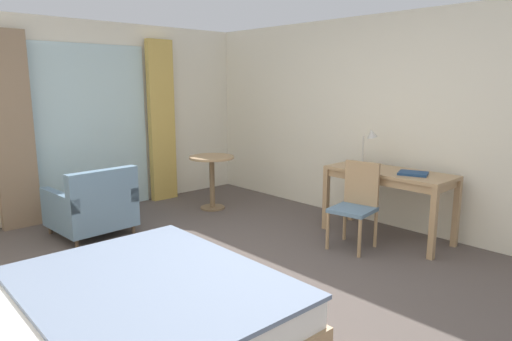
{
  "coord_description": "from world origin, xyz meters",
  "views": [
    {
      "loc": [
        -2.29,
        -2.79,
        1.72
      ],
      "look_at": [
        0.6,
        0.32,
        0.89
      ],
      "focal_mm": 31.82,
      "sensor_mm": 36.0,
      "label": 1
    }
  ],
  "objects_px": {
    "desk_chair": "(356,201)",
    "writing_desk": "(389,179)",
    "desk_lamp": "(369,141)",
    "closed_book": "(413,173)",
    "round_cafe_table": "(212,171)",
    "armchair_by_window": "(93,207)",
    "bed": "(86,335)"
  },
  "relations": [
    {
      "from": "desk_chair",
      "to": "writing_desk",
      "type": "bearing_deg",
      "value": -8.5
    },
    {
      "from": "desk_chair",
      "to": "desk_lamp",
      "type": "distance_m",
      "value": 0.81
    },
    {
      "from": "desk_lamp",
      "to": "closed_book",
      "type": "height_order",
      "value": "desk_lamp"
    },
    {
      "from": "closed_book",
      "to": "desk_lamp",
      "type": "bearing_deg",
      "value": 64.55
    },
    {
      "from": "writing_desk",
      "to": "closed_book",
      "type": "height_order",
      "value": "closed_book"
    },
    {
      "from": "closed_book",
      "to": "round_cafe_table",
      "type": "xyz_separation_m",
      "value": [
        -0.7,
        2.55,
        -0.24
      ]
    },
    {
      "from": "writing_desk",
      "to": "closed_book",
      "type": "distance_m",
      "value": 0.31
    },
    {
      "from": "desk_lamp",
      "to": "armchair_by_window",
      "type": "bearing_deg",
      "value": 140.06
    },
    {
      "from": "bed",
      "to": "writing_desk",
      "type": "xyz_separation_m",
      "value": [
        3.47,
        0.11,
        0.42
      ]
    },
    {
      "from": "desk_chair",
      "to": "armchair_by_window",
      "type": "height_order",
      "value": "desk_chair"
    },
    {
      "from": "bed",
      "to": "desk_lamp",
      "type": "height_order",
      "value": "desk_lamp"
    },
    {
      "from": "writing_desk",
      "to": "desk_lamp",
      "type": "relative_size",
      "value": 3.08
    },
    {
      "from": "bed",
      "to": "armchair_by_window",
      "type": "bearing_deg",
      "value": 65.72
    },
    {
      "from": "bed",
      "to": "desk_chair",
      "type": "distance_m",
      "value": 2.99
    },
    {
      "from": "desk_chair",
      "to": "desk_lamp",
      "type": "bearing_deg",
      "value": 22.99
    },
    {
      "from": "desk_lamp",
      "to": "armchair_by_window",
      "type": "distance_m",
      "value": 3.24
    },
    {
      "from": "bed",
      "to": "desk_lamp",
      "type": "xyz_separation_m",
      "value": [
        3.51,
        0.41,
        0.81
      ]
    },
    {
      "from": "writing_desk",
      "to": "desk_lamp",
      "type": "xyz_separation_m",
      "value": [
        0.04,
        0.3,
        0.39
      ]
    },
    {
      "from": "armchair_by_window",
      "to": "bed",
      "type": "bearing_deg",
      "value": -114.28
    },
    {
      "from": "closed_book",
      "to": "bed",
      "type": "bearing_deg",
      "value": 157.01
    },
    {
      "from": "bed",
      "to": "writing_desk",
      "type": "relative_size",
      "value": 1.65
    },
    {
      "from": "round_cafe_table",
      "to": "bed",
      "type": "bearing_deg",
      "value": -139.28
    },
    {
      "from": "armchair_by_window",
      "to": "round_cafe_table",
      "type": "bearing_deg",
      "value": -1.96
    },
    {
      "from": "writing_desk",
      "to": "armchair_by_window",
      "type": "bearing_deg",
      "value": 135.61
    },
    {
      "from": "bed",
      "to": "round_cafe_table",
      "type": "distance_m",
      "value": 3.65
    },
    {
      "from": "writing_desk",
      "to": "armchair_by_window",
      "type": "distance_m",
      "value": 3.34
    },
    {
      "from": "closed_book",
      "to": "armchair_by_window",
      "type": "bearing_deg",
      "value": 112.11
    },
    {
      "from": "closed_book",
      "to": "armchair_by_window",
      "type": "height_order",
      "value": "armchair_by_window"
    },
    {
      "from": "writing_desk",
      "to": "desk_chair",
      "type": "height_order",
      "value": "desk_chair"
    },
    {
      "from": "writing_desk",
      "to": "armchair_by_window",
      "type": "relative_size",
      "value": 1.63
    },
    {
      "from": "bed",
      "to": "armchair_by_window",
      "type": "distance_m",
      "value": 2.67
    },
    {
      "from": "desk_lamp",
      "to": "armchair_by_window",
      "type": "xyz_separation_m",
      "value": [
        -2.42,
        2.02,
        -0.74
      ]
    }
  ]
}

